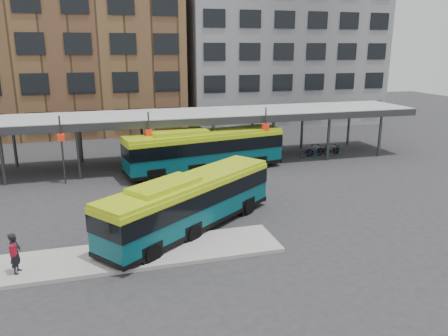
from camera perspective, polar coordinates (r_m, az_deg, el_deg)
ground at (r=24.36m, az=0.37°, el=-6.84°), size 120.00×120.00×0.00m
boarding_island at (r=20.76m, az=-12.17°, el=-11.08°), size 14.00×3.00×0.18m
canopy at (r=35.46m, az=-5.65°, el=6.73°), size 40.00×6.53×4.80m
building_brick at (r=53.76m, az=-20.81°, el=16.38°), size 26.00×14.00×22.00m
building_grey at (r=58.11m, az=6.84°, el=16.10°), size 24.00×14.00×20.00m
bus_front at (r=22.63m, az=-4.44°, el=-4.36°), size 10.27×8.48×3.05m
bus_rear at (r=33.26m, az=-2.56°, el=2.45°), size 12.55×4.68×3.39m
pedestrian at (r=20.24m, az=-25.61°, el=-9.97°), size 0.52×0.71×1.77m
bike_rack at (r=39.49m, az=12.58°, el=2.24°), size 4.36×1.18×1.08m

